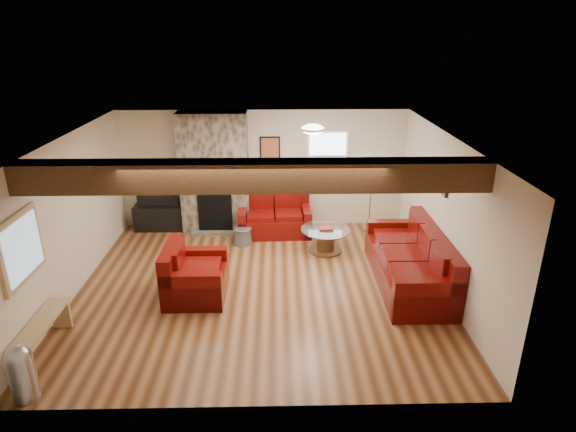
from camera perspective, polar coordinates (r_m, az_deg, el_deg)
name	(u,v)px	position (r m, az deg, el deg)	size (l,w,h in m)	color
room	(259,217)	(7.64, -3.48, -0.14)	(8.00, 8.00, 8.00)	#542E16
oak_beam	(254,176)	(6.11, -4.10, 4.77)	(6.00, 0.36, 0.38)	black
chimney_breast	(215,174)	(10.08, -8.70, 4.89)	(1.40, 0.67, 2.50)	#332F27
back_window	(327,156)	(10.17, 4.69, 7.14)	(0.90, 0.08, 1.10)	silver
hatch_window	(21,248)	(6.98, -29.08, -3.35)	(0.08, 1.00, 0.90)	tan
ceiling_dome	(313,131)	(8.18, 2.97, 10.04)	(0.40, 0.40, 0.18)	white
artwork_back	(270,149)	(10.09, -2.15, 7.95)	(0.42, 0.06, 0.52)	black
artwork_right	(442,180)	(8.19, 17.74, 4.06)	(0.06, 0.55, 0.42)	black
sofa_three	(409,258)	(8.28, 14.13, -4.87)	(2.45, 1.03, 0.95)	#440A04
loveseat	(275,216)	(10.02, -1.60, 0.04)	(1.49, 0.86, 0.79)	#440A04
armchair_red	(195,271)	(7.85, -10.93, -6.47)	(1.07, 0.94, 0.87)	#440A04
coffee_table	(326,240)	(9.30, 4.48, -2.88)	(0.95, 0.95, 0.50)	#472B17
tv_cabinet	(161,217)	(10.64, -14.85, -0.12)	(1.08, 0.43, 0.54)	black
television	(158,194)	(10.47, -15.11, 2.52)	(0.86, 0.11, 0.50)	black
floor_lamp	(372,176)	(10.07, 9.93, 4.68)	(0.36, 0.36, 1.41)	tan
pine_bench	(43,336)	(7.35, -26.99, -12.61)	(0.28, 1.22, 0.46)	tan
pedal_bin	(22,373)	(6.57, -29.03, -15.91)	(0.29, 0.29, 0.73)	#A7A8AD
coal_bucket	(243,236)	(9.64, -5.37, -2.35)	(0.38, 0.38, 0.36)	slate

